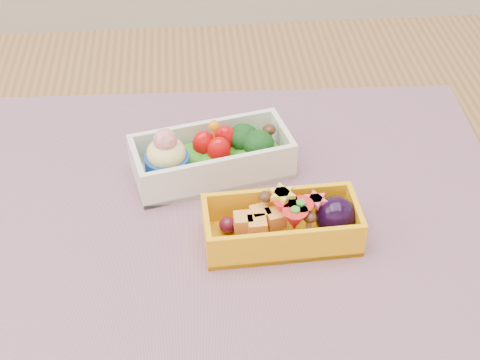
{
  "coord_description": "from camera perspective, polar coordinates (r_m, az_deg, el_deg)",
  "views": [
    {
      "loc": [
        -0.01,
        -0.53,
        1.24
      ],
      "look_at": [
        0.03,
        -0.0,
        0.79
      ],
      "focal_mm": 51.72,
      "sensor_mm": 36.0,
      "label": 1
    }
  ],
  "objects": [
    {
      "name": "placemat",
      "position": [
        0.72,
        -0.56,
        -2.61
      ],
      "size": [
        0.6,
        0.47,
        0.0
      ],
      "primitive_type": "cube",
      "rotation": [
        0.0,
        0.0,
        -0.04
      ],
      "color": "gray",
      "rests_on": "table"
    },
    {
      "name": "bento_yellow",
      "position": [
        0.67,
        3.73,
        -3.6
      ],
      "size": [
        0.15,
        0.07,
        0.05
      ],
      "rotation": [
        0.0,
        0.0,
        0.04
      ],
      "color": "#FFAF0D",
      "rests_on": "placemat"
    },
    {
      "name": "bento_white",
      "position": [
        0.75,
        -2.4,
        1.97
      ],
      "size": [
        0.18,
        0.11,
        0.07
      ],
      "rotation": [
        0.0,
        0.0,
        0.22
      ],
      "color": "white",
      "rests_on": "placemat"
    },
    {
      "name": "table",
      "position": [
        0.8,
        -2.39,
        -7.61
      ],
      "size": [
        1.2,
        0.8,
        0.75
      ],
      "color": "brown",
      "rests_on": "ground"
    }
  ]
}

